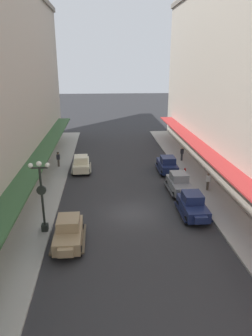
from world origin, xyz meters
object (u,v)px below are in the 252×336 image
Objects in this scene: parked_car_2 at (193,205)px; fire_hydrant at (185,172)px; parked_car_0 at (69,232)px; pedestrian_1 at (182,154)px; parked_car_3 at (179,183)px; parked_car_4 at (167,164)px; lamp_post_with_clock at (42,194)px; pedestrian_2 at (208,182)px; parked_car_1 at (81,163)px; pedestrian_0 at (58,159)px.

parked_car_2 reaches higher than fire_hydrant.
parked_car_0 is 20.85m from pedestrian_1.
parked_car_4 is (0.03, 5.55, 0.00)m from parked_car_3.
lamp_post_with_clock reaches higher than pedestrian_2.
lamp_post_with_clock is (-11.18, -11.81, 2.04)m from parked_car_4.
fire_hydrant is at bearing 105.25° from pedestrian_2.
pedestrian_1 is at bearing 55.28° from parked_car_4.
parked_car_3 is (0.07, 4.61, 0.00)m from parked_car_2.
fire_hydrant is 0.50× the size of pedestrian_1.
parked_car_2 is at bearing -90.53° from parked_car_4.
fire_hydrant is (1.60, 4.07, -0.38)m from parked_car_3.
pedestrian_2 is (2.70, 0.04, 0.05)m from parked_car_3.
parked_car_1 is 1.01× the size of parked_car_3.
parked_car_0 is 1.00× the size of parked_car_4.
parked_car_0 is 16.19m from pedestrian_0.
pedestrian_1 is at bearing 48.44° from lamp_post_with_clock.
parked_car_3 is at bearing -111.43° from fire_hydrant.
pedestrian_0 is at bearing 99.61° from parked_car_0.
parked_car_4 is at bearing 115.81° from pedestrian_2.
parked_car_1 is at bearing 167.26° from fire_hydrant.
fire_hydrant is at bearing -16.36° from pedestrian_0.
parked_car_0 is at bearing -80.39° from pedestrian_0.
pedestrian_0 is at bearing 146.12° from parked_car_3.
pedestrian_0 is 14.63m from pedestrian_1.
parked_car_2 is 5.40m from pedestrian_2.
pedestrian_1 is at bearing 79.19° from parked_car_2.
parked_car_0 is at bearing -41.71° from lamp_post_with_clock.
parked_car_2 is at bearing -100.81° from pedestrian_1.
fire_hydrant is (12.75, 10.32, -2.42)m from lamp_post_with_clock.
fire_hydrant is at bearing 79.15° from parked_car_2.
parked_car_3 is 14.47m from pedestrian_0.
parked_car_3 is 2.61× the size of pedestrian_2.
lamp_post_with_clock reaches higher than parked_car_0.
pedestrian_0 is 16.75m from pedestrian_2.
lamp_post_with_clock reaches higher than parked_car_1.
pedestrian_1 is at bearing 12.73° from parked_car_1.
parked_car_1 reaches higher than pedestrian_2.
parked_car_4 is (9.34, 13.45, 0.00)m from parked_car_0.
parked_car_4 is 2.60× the size of pedestrian_1.
parked_car_3 is 0.83× the size of lamp_post_with_clock.
parked_car_2 is 4.61m from parked_car_3.
pedestrian_2 is at bearing -89.26° from pedestrian_1.
parked_car_1 is at bearing 129.75° from parked_car_2.
pedestrian_1 is (2.58, 9.23, 0.05)m from parked_car_3.
parked_car_0 is 12.21m from parked_car_3.
parked_car_3 is at bearing -35.01° from parked_car_1.
parked_car_0 reaches higher than fire_hydrant.
pedestrian_0 reaches higher than pedestrian_1.
parked_car_4 is 16.39m from lamp_post_with_clock.
parked_car_1 is 2.58× the size of pedestrian_0.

